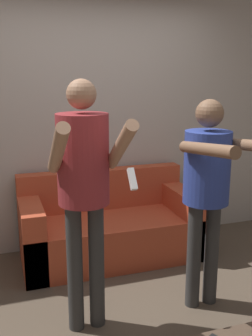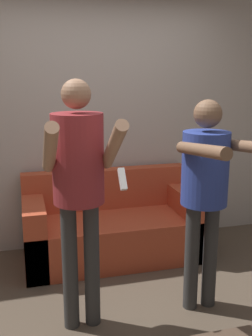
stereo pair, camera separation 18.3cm
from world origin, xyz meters
name	(u,v)px [view 1 (the left image)]	position (x,y,z in m)	size (l,w,h in m)	color
ground_plane	(144,326)	(0.00, 0.00, 0.00)	(14.00, 14.00, 0.00)	brown
wall_back	(90,118)	(0.00, 1.59, 1.35)	(6.40, 0.06, 2.70)	beige
couch	(109,229)	(0.07, 1.17, 0.29)	(1.70, 0.77, 0.83)	#C64C2D
person_standing_left	(84,178)	(-0.39, 0.12, 1.11)	(0.46, 0.65, 1.75)	#383838
person_standing_right	(208,180)	(0.54, 0.11, 1.02)	(0.46, 0.82, 1.61)	#383838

